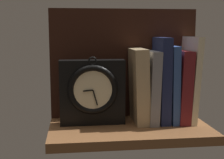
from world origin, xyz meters
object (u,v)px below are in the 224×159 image
object	(u,v)px
book_tan_shortstories	(139,86)
framed_clock	(92,92)
book_cream_twain	(189,79)
book_blue_modern	(171,84)
book_navy_bierce	(161,80)
book_maroon_dawkins	(180,86)
book_gray_chess	(151,87)

from	to	relation	value
book_tan_shortstories	framed_clock	bearing A→B (deg)	-176.69
book_cream_twain	book_blue_modern	bearing A→B (deg)	180.00
book_navy_bierce	book_maroon_dawkins	size ratio (longest dim) A/B	1.18
book_tan_shortstories	book_blue_modern	distance (cm)	9.55
book_tan_shortstories	framed_clock	size ratio (longest dim) A/B	1.10
book_tan_shortstories	book_navy_bierce	xyz separation A→B (cm)	(6.73, 0.00, 1.63)
book_gray_chess	book_navy_bierce	distance (cm)	3.68
book_blue_modern	framed_clock	world-z (taller)	book_blue_modern
book_navy_bierce	book_blue_modern	world-z (taller)	book_navy_bierce
book_blue_modern	book_cream_twain	world-z (taller)	book_cream_twain
book_gray_chess	book_maroon_dawkins	world-z (taller)	book_maroon_dawkins
book_gray_chess	book_maroon_dawkins	size ratio (longest dim) A/B	1.00
book_gray_chess	book_navy_bierce	xyz separation A→B (cm)	(3.13, 0.00, 1.94)
book_tan_shortstories	book_gray_chess	bearing A→B (deg)	0.00
book_tan_shortstories	book_cream_twain	xyz separation A→B (cm)	(15.35, 0.00, 1.73)
book_navy_bierce	book_maroon_dawkins	distance (cm)	6.09
book_navy_bierce	framed_clock	xyz separation A→B (cm)	(-20.50, -0.80, -2.89)
book_blue_modern	book_maroon_dawkins	xyz separation A→B (cm)	(2.98, 0.00, -0.67)
book_tan_shortstories	book_gray_chess	world-z (taller)	book_tan_shortstories
book_blue_modern	book_cream_twain	bearing A→B (deg)	0.00
book_cream_twain	framed_clock	world-z (taller)	book_cream_twain
book_maroon_dawkins	book_tan_shortstories	bearing A→B (deg)	180.00
book_gray_chess	book_maroon_dawkins	distance (cm)	8.91
book_navy_bierce	book_cream_twain	size ratio (longest dim) A/B	0.99
book_tan_shortstories	book_gray_chess	xyz separation A→B (cm)	(3.60, 0.00, -0.31)
book_tan_shortstories	book_maroon_dawkins	bearing A→B (deg)	0.00
book_navy_bierce	book_cream_twain	world-z (taller)	book_cream_twain
book_navy_bierce	book_blue_modern	size ratio (longest dim) A/B	1.11
book_tan_shortstories	book_cream_twain	distance (cm)	15.45
book_tan_shortstories	book_blue_modern	world-z (taller)	book_blue_modern
book_gray_chess	book_cream_twain	xyz separation A→B (cm)	(11.75, 0.00, 2.05)
book_navy_bierce	book_blue_modern	xyz separation A→B (cm)	(2.81, 0.00, -1.21)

